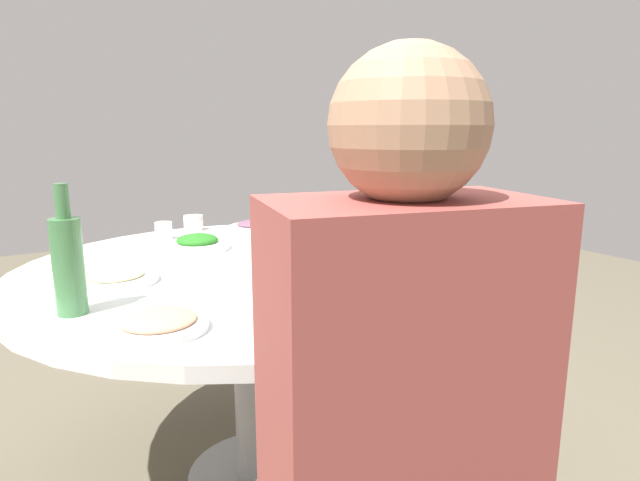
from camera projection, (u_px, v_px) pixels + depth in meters
ground at (260, 479)px, 1.73m from camera, size 8.00×8.00×0.00m
round_dining_table at (256, 304)px, 1.61m from camera, size 1.38×1.38×0.72m
rice_bowl at (367, 289)px, 1.20m from camera, size 0.31×0.31×0.09m
soup_bowl at (415, 255)px, 1.58m from camera, size 0.30×0.32×0.06m
dish_shrimp at (159, 323)px, 1.06m from camera, size 0.20×0.20×0.04m
dish_greens at (197, 243)px, 1.78m from camera, size 0.21×0.21×0.05m
dish_stirfry at (353, 237)px, 1.89m from camera, size 0.24×0.24×0.05m
dish_noodles at (115, 277)px, 1.40m from camera, size 0.22×0.22×0.04m
dish_eggplant at (255, 226)px, 2.11m from camera, size 0.20×0.20×0.04m
green_bottle at (68, 263)px, 1.14m from camera, size 0.07×0.07×0.29m
tea_cup_near at (164, 231)px, 1.94m from camera, size 0.06×0.06×0.06m
tea_cup_far at (193, 223)px, 2.11m from camera, size 0.08×0.08×0.06m
diner_left at (400, 400)px, 0.69m from camera, size 0.40×0.39×0.76m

